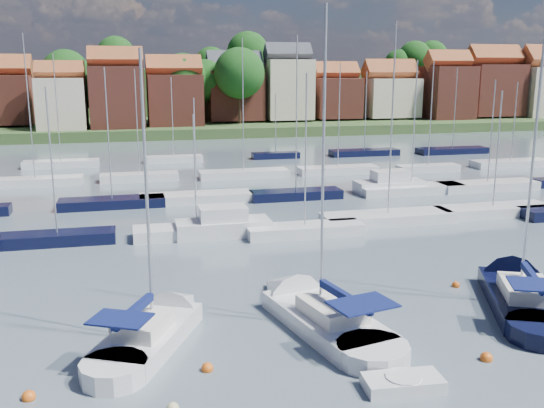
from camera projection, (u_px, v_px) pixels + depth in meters
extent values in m
plane|color=#4A5C65|center=(243.00, 184.00, 65.46)|extent=(260.00, 260.00, 0.00)
cube|color=silver|center=(149.00, 340.00, 27.34)|extent=(5.41, 7.13, 1.20)
cone|color=silver|center=(183.00, 306.00, 31.26)|extent=(3.89, 4.10, 2.75)
cylinder|color=silver|center=(114.00, 375.00, 24.21)|extent=(3.69, 3.69, 1.20)
cube|color=silver|center=(144.00, 324.00, 26.70)|extent=(2.95, 3.32, 0.70)
cylinder|color=#B2B2B7|center=(147.00, 193.00, 26.31)|extent=(0.14, 0.14, 12.22)
cylinder|color=#B2B2B7|center=(134.00, 314.00, 25.64)|extent=(1.73, 3.32, 0.10)
cube|color=#0F184D|center=(133.00, 311.00, 25.61)|extent=(1.82, 3.25, 0.35)
cube|color=#0F184D|center=(120.00, 319.00, 24.45)|extent=(2.83, 2.52, 0.08)
cube|color=silver|center=(326.00, 324.00, 29.06)|extent=(4.79, 8.16, 1.20)
cone|color=silver|center=(281.00, 292.00, 33.25)|extent=(3.93, 4.33, 3.19)
cylinder|color=silver|center=(372.00, 357.00, 25.72)|extent=(3.81, 3.81, 1.20)
cube|color=silver|center=(332.00, 309.00, 28.39)|extent=(2.88, 3.60, 0.70)
cylinder|color=#B2B2B7|center=(323.00, 164.00, 27.84)|extent=(0.14, 0.14, 14.16)
cylinder|color=#B2B2B7|center=(345.00, 300.00, 27.27)|extent=(1.03, 4.17, 0.10)
cube|color=#0F184D|center=(345.00, 297.00, 27.24)|extent=(1.18, 4.00, 0.35)
cube|color=#0F184D|center=(363.00, 304.00, 26.00)|extent=(3.06, 2.46, 0.08)
cube|color=black|center=(522.00, 303.00, 31.70)|extent=(6.13, 8.55, 1.20)
cone|color=black|center=(503.00, 272.00, 36.44)|extent=(4.53, 4.82, 3.29)
cylinder|color=black|center=(541.00, 334.00, 27.91)|extent=(4.32, 4.32, 1.20)
cube|color=silver|center=(526.00, 289.00, 30.96)|extent=(3.41, 3.93, 0.70)
cylinder|color=#B2B2B7|center=(534.00, 148.00, 30.45)|extent=(0.14, 0.14, 14.94)
cylinder|color=#B2B2B7|center=(533.00, 281.00, 29.72)|extent=(1.82, 4.07, 0.10)
cube|color=#0F184D|center=(533.00, 278.00, 29.69)|extent=(1.92, 3.95, 0.35)
cube|color=#0F184D|center=(541.00, 285.00, 28.29)|extent=(3.34, 2.91, 0.08)
cube|color=silver|center=(403.00, 384.00, 23.59)|extent=(3.15, 1.62, 0.60)
cylinder|color=silver|center=(403.00, 380.00, 23.55)|extent=(1.42, 1.42, 0.39)
sphere|color=#D85914|center=(29.00, 399.00, 22.91)|extent=(0.52, 0.52, 0.52)
sphere|color=#D85914|center=(207.00, 371.00, 25.09)|extent=(0.50, 0.50, 0.50)
sphere|color=#D85914|center=(486.00, 360.00, 25.97)|extent=(0.54, 0.54, 0.54)
sphere|color=#D85914|center=(456.00, 287.00, 34.69)|extent=(0.45, 0.45, 0.45)
cube|color=black|center=(58.00, 239.00, 43.05)|extent=(8.01, 2.24, 1.00)
cylinder|color=#B2B2B7|center=(51.00, 162.00, 41.82)|extent=(0.12, 0.12, 10.16)
cube|color=silver|center=(197.00, 232.00, 44.95)|extent=(9.22, 2.58, 1.00)
cylinder|color=#B2B2B7|center=(195.00, 171.00, 43.94)|extent=(0.12, 0.12, 8.18)
cube|color=silver|center=(305.00, 231.00, 45.22)|extent=(8.78, 2.46, 1.00)
cylinder|color=#B2B2B7|center=(306.00, 151.00, 43.90)|extent=(0.12, 0.12, 11.06)
cube|color=silver|center=(388.00, 219.00, 48.89)|extent=(10.79, 3.02, 1.00)
cylinder|color=#B2B2B7|center=(392.00, 120.00, 47.15)|extent=(0.12, 0.12, 14.87)
cube|color=silver|center=(492.00, 211.00, 51.44)|extent=(10.13, 2.84, 1.00)
cylinder|color=#B2B2B7|center=(498.00, 149.00, 50.28)|extent=(0.12, 0.12, 9.59)
cube|color=silver|center=(223.00, 229.00, 45.17)|extent=(7.00, 2.60, 1.40)
cube|color=silver|center=(223.00, 215.00, 44.93)|extent=(3.50, 2.20, 1.30)
cube|color=black|center=(112.00, 203.00, 54.38)|extent=(9.30, 2.60, 1.00)
cylinder|color=#B2B2B7|center=(108.00, 134.00, 53.01)|extent=(0.12, 0.12, 11.48)
cube|color=silver|center=(196.00, 198.00, 56.46)|extent=(10.40, 2.91, 1.00)
cylinder|color=#B2B2B7|center=(195.00, 146.00, 55.38)|extent=(0.12, 0.12, 8.77)
cube|color=black|center=(296.00, 195.00, 57.89)|extent=(8.80, 2.46, 1.00)
cylinder|color=#B2B2B7|center=(296.00, 115.00, 56.21)|extent=(0.12, 0.12, 14.33)
cube|color=silver|center=(411.00, 190.00, 60.48)|extent=(10.73, 3.00, 1.00)
cylinder|color=#B2B2B7|center=(414.00, 124.00, 59.03)|extent=(0.12, 0.12, 12.14)
cube|color=silver|center=(487.00, 186.00, 62.20)|extent=(10.48, 2.93, 1.00)
cylinder|color=#B2B2B7|center=(492.00, 132.00, 60.96)|extent=(0.12, 0.12, 10.28)
cube|color=silver|center=(390.00, 188.00, 60.80)|extent=(7.00, 2.60, 1.40)
cube|color=silver|center=(390.00, 177.00, 60.56)|extent=(3.50, 2.20, 1.30)
cube|color=silver|center=(35.00, 182.00, 64.47)|extent=(9.71, 2.72, 1.00)
cylinder|color=#B2B2B7|center=(29.00, 107.00, 62.72)|extent=(0.12, 0.12, 14.88)
cube|color=silver|center=(140.00, 178.00, 67.21)|extent=(8.49, 2.38, 1.00)
cylinder|color=#B2B2B7|center=(137.00, 122.00, 65.86)|extent=(0.12, 0.12, 11.31)
cube|color=silver|center=(244.00, 175.00, 69.14)|extent=(10.16, 2.85, 1.00)
cylinder|color=#B2B2B7|center=(243.00, 106.00, 67.43)|extent=(0.12, 0.12, 14.59)
cube|color=silver|center=(338.00, 171.00, 71.83)|extent=(9.53, 2.67, 1.00)
cylinder|color=#B2B2B7|center=(339.00, 116.00, 70.41)|extent=(0.12, 0.12, 11.91)
cube|color=silver|center=(428.00, 169.00, 72.99)|extent=(7.62, 2.13, 1.00)
cylinder|color=#B2B2B7|center=(431.00, 114.00, 71.55)|extent=(0.12, 0.12, 12.13)
cube|color=silver|center=(511.00, 164.00, 76.75)|extent=(10.17, 2.85, 1.00)
cylinder|color=#B2B2B7|center=(514.00, 121.00, 75.57)|extent=(0.12, 0.12, 9.73)
cube|color=silver|center=(61.00, 164.00, 76.51)|extent=(9.24, 2.59, 1.00)
cylinder|color=#B2B2B7|center=(57.00, 108.00, 74.96)|extent=(0.12, 0.12, 13.17)
cube|color=silver|center=(174.00, 160.00, 80.42)|extent=(7.57, 2.12, 1.00)
cylinder|color=#B2B2B7|center=(172.00, 117.00, 79.19)|extent=(0.12, 0.12, 10.24)
cube|color=black|center=(276.00, 156.00, 83.74)|extent=(6.58, 1.84, 1.00)
cylinder|color=#B2B2B7|center=(276.00, 123.00, 82.75)|extent=(0.12, 0.12, 8.01)
cube|color=black|center=(364.00, 153.00, 86.63)|extent=(9.92, 2.78, 1.00)
cylinder|color=#B2B2B7|center=(366.00, 111.00, 85.32)|extent=(0.12, 0.12, 10.92)
cube|color=black|center=(452.00, 151.00, 88.66)|extent=(10.55, 2.95, 1.00)
cylinder|color=#B2B2B7|center=(455.00, 108.00, 87.29)|extent=(0.12, 0.12, 11.51)
cube|color=#3D5229|center=(180.00, 121.00, 138.46)|extent=(200.00, 70.00, 3.00)
cube|color=#3D5229|center=(172.00, 96.00, 161.15)|extent=(200.00, 60.00, 14.00)
cube|color=brown|center=(4.00, 100.00, 111.25)|extent=(10.37, 9.97, 8.73)
cube|color=brown|center=(1.00, 68.00, 110.01)|extent=(10.57, 5.13, 5.13)
cube|color=beige|center=(62.00, 104.00, 105.48)|extent=(8.09, 8.80, 8.96)
cube|color=brown|center=(60.00, 72.00, 104.28)|extent=(8.25, 4.00, 4.00)
cube|color=brown|center=(117.00, 97.00, 108.27)|extent=(9.36, 10.17, 10.97)
cube|color=brown|center=(115.00, 59.00, 106.81)|extent=(9.54, 4.63, 4.63)
cube|color=brown|center=(175.00, 101.00, 112.39)|extent=(9.90, 8.56, 9.42)
cube|color=brown|center=(174.00, 68.00, 111.09)|extent=(10.10, 4.90, 4.90)
cube|color=brown|center=(235.00, 95.00, 119.74)|extent=(10.59, 8.93, 9.49)
cube|color=#383A42|center=(234.00, 64.00, 118.42)|extent=(10.80, 5.24, 5.24)
cube|color=beige|center=(288.00, 89.00, 121.10)|extent=(9.01, 8.61, 11.65)
cube|color=#383A42|center=(288.00, 54.00, 119.58)|extent=(9.19, 4.46, 4.46)
cube|color=brown|center=(335.00, 98.00, 125.01)|extent=(9.10, 9.34, 8.00)
cube|color=brown|center=(335.00, 72.00, 123.88)|extent=(9.28, 4.50, 4.50)
cube|color=beige|center=(389.00, 98.00, 127.30)|extent=(10.86, 9.59, 7.88)
cube|color=brown|center=(390.00, 72.00, 126.14)|extent=(11.07, 5.37, 5.37)
cube|color=brown|center=(446.00, 93.00, 127.22)|extent=(9.18, 9.96, 10.97)
cube|color=brown|center=(448.00, 61.00, 125.77)|extent=(9.36, 4.54, 4.54)
cube|color=brown|center=(491.00, 90.00, 130.92)|extent=(11.39, 9.67, 10.76)
cube|color=brown|center=(494.00, 58.00, 129.43)|extent=(11.62, 5.64, 5.64)
cylinder|color=#382619|center=(413.00, 83.00, 148.08)|extent=(0.50, 0.50, 4.47)
sphere|color=#1C581B|center=(415.00, 58.00, 146.74)|extent=(8.18, 8.18, 8.18)
cylinder|color=#382619|center=(207.00, 112.00, 118.47)|extent=(0.50, 0.50, 4.46)
sphere|color=#1C581B|center=(206.00, 80.00, 117.14)|extent=(8.15, 8.15, 8.15)
cylinder|color=#382619|center=(248.00, 84.00, 136.93)|extent=(0.50, 0.50, 5.15)
sphere|color=#1C581B|center=(248.00, 53.00, 135.40)|extent=(9.41, 9.41, 9.41)
cylinder|color=#382619|center=(117.00, 84.00, 132.91)|extent=(0.50, 0.50, 4.56)
sphere|color=#1C581B|center=(116.00, 56.00, 131.55)|extent=(8.34, 8.34, 8.34)
cylinder|color=#382619|center=(68.00, 109.00, 121.20)|extent=(0.50, 0.50, 5.15)
sphere|color=#1C581B|center=(66.00, 73.00, 119.67)|extent=(9.42, 9.42, 9.42)
cylinder|color=#382619|center=(250.00, 110.00, 129.21)|extent=(0.50, 0.50, 3.77)
sphere|color=#1C581B|center=(250.00, 86.00, 128.08)|extent=(6.89, 6.89, 6.89)
cylinder|color=#382619|center=(240.00, 111.00, 114.92)|extent=(0.50, 0.50, 5.21)
sphere|color=#1C581B|center=(239.00, 73.00, 113.36)|extent=(9.53, 9.53, 9.53)
cylinder|color=#382619|center=(461.00, 109.00, 137.26)|extent=(0.50, 0.50, 2.97)
sphere|color=#1C581B|center=(462.00, 91.00, 136.37)|extent=(5.44, 5.44, 5.44)
cylinder|color=#382619|center=(184.00, 112.00, 115.32)|extent=(0.50, 0.50, 4.84)
sphere|color=#1C581B|center=(183.00, 77.00, 113.88)|extent=(8.85, 8.85, 8.85)
cylinder|color=#382619|center=(397.00, 85.00, 147.43)|extent=(0.50, 0.50, 3.72)
sphere|color=#1C581B|center=(398.00, 64.00, 146.32)|extent=(6.80, 6.80, 6.80)
cylinder|color=#382619|center=(446.00, 110.00, 128.25)|extent=(0.50, 0.50, 4.05)
sphere|color=#1C581B|center=(448.00, 83.00, 127.04)|extent=(7.40, 7.40, 7.40)
cylinder|color=#382619|center=(212.00, 88.00, 134.82)|extent=(0.50, 0.50, 3.93)
sphere|color=#1C581B|center=(211.00, 63.00, 133.64)|extent=(7.19, 7.19, 7.19)
cylinder|color=#382619|center=(332.00, 110.00, 128.72)|extent=(0.50, 0.50, 3.82)
sphere|color=#1C581B|center=(332.00, 85.00, 127.57)|extent=(6.99, 6.99, 6.99)
cylinder|color=#382619|center=(96.00, 117.00, 111.19)|extent=(0.50, 0.50, 3.48)
sphere|color=#1C581B|center=(94.00, 91.00, 110.15)|extent=(6.37, 6.37, 6.37)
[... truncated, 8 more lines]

